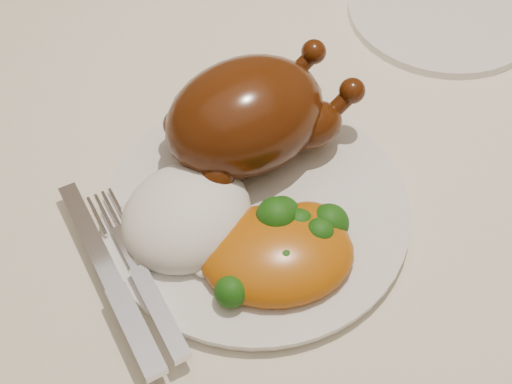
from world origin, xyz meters
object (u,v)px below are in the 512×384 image
side_plate (443,12)px  roast_chicken (250,115)px  dining_table (231,238)px  dinner_plate (256,210)px

side_plate → roast_chicken: 0.30m
dining_table → roast_chicken: bearing=20.8°
roast_chicken → dining_table: bearing=-162.5°
dining_table → dinner_plate: dinner_plate is taller
side_plate → dinner_plate: bearing=-155.5°
side_plate → roast_chicken: bearing=-164.1°
dinner_plate → side_plate: bearing=24.5°
dinner_plate → roast_chicken: roast_chicken is taller
dinner_plate → roast_chicken: (0.03, 0.06, 0.05)m
dinner_plate → roast_chicken: bearing=66.3°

